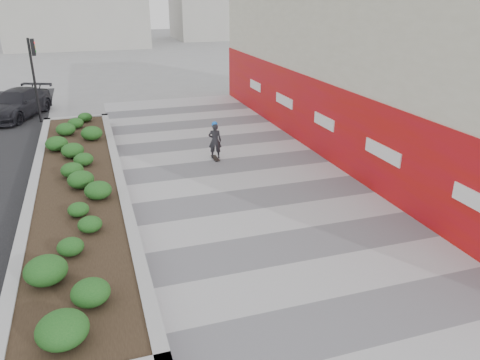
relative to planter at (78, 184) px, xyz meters
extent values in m
plane|color=gray|center=(5.50, -7.00, -0.42)|extent=(160.00, 160.00, 0.00)
cube|color=#A8A8AD|center=(5.50, -4.00, -0.41)|extent=(8.00, 36.00, 0.01)
cube|color=beige|center=(12.50, 2.00, 3.58)|extent=(6.00, 24.00, 8.00)
cube|color=#B30D1F|center=(9.52, 2.00, 1.08)|extent=(0.12, 24.00, 3.00)
cube|color=#9E9EA0|center=(0.00, 8.85, -0.14)|extent=(3.00, 0.30, 0.55)
cube|color=#9E9EA0|center=(-1.35, 0.00, -0.14)|extent=(0.30, 18.00, 0.55)
cube|color=#9E9EA0|center=(1.35, 0.00, -0.14)|extent=(0.30, 18.00, 0.55)
cube|color=#2D2116|center=(0.00, 0.00, -0.17)|extent=(2.40, 17.40, 0.50)
cylinder|color=black|center=(-1.80, 10.50, 1.68)|extent=(0.12, 0.12, 4.20)
cube|color=black|center=(-1.62, 10.50, 3.33)|extent=(0.18, 0.28, 0.80)
cylinder|color=#595654|center=(6.00, -4.00, -0.42)|extent=(0.44, 0.44, 0.01)
cube|color=black|center=(5.25, 2.09, -0.35)|extent=(0.20, 0.72, 0.02)
imported|color=#27262B|center=(5.25, 2.09, 0.37)|extent=(0.59, 0.47, 1.42)
sphere|color=#1D76F8|center=(5.25, 2.09, 1.04)|extent=(0.23, 0.23, 0.23)
imported|color=black|center=(-3.00, 11.94, 0.31)|extent=(3.87, 5.43, 1.46)
camera|label=1|loc=(0.66, -15.10, 5.86)|focal=35.00mm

